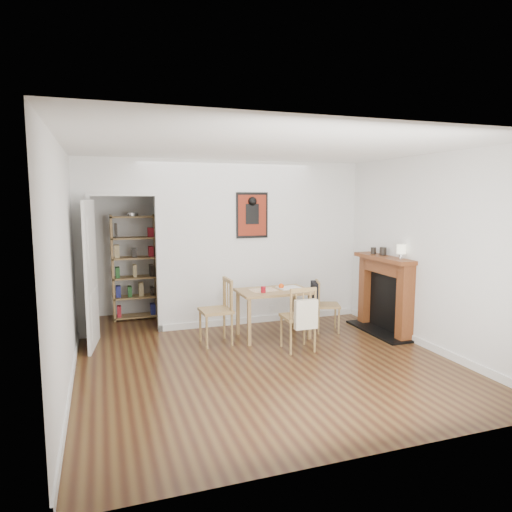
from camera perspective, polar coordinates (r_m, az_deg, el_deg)
name	(u,v)px	position (r m, az deg, el deg)	size (l,w,h in m)	color
ground	(255,352)	(6.16, -0.08, -11.91)	(5.20, 5.20, 0.00)	#50361A
room_shell	(234,244)	(7.17, -2.80, 1.46)	(5.20, 5.20, 5.20)	silver
dining_table	(273,296)	(6.64, 2.16, -4.98)	(1.02, 0.65, 0.70)	olive
chair_left	(216,311)	(6.40, -5.06, -6.91)	(0.48, 0.48, 0.92)	#A3864C
chair_right	(326,305)	(7.05, 8.76, -6.07)	(0.54, 0.50, 0.79)	#A3864C
chair_front	(298,317)	(6.14, 5.31, -7.65)	(0.45, 0.51, 0.88)	#A3864C
bookshelf	(135,268)	(7.89, -14.93, -1.42)	(0.74, 0.29, 1.75)	olive
fireplace	(385,292)	(7.17, 15.85, -4.32)	(0.45, 1.25, 1.16)	brown
red_glass	(263,290)	(6.43, 0.91, -4.21)	(0.07, 0.07, 0.09)	maroon
orange_fruit	(281,286)	(6.72, 3.17, -3.78)	(0.08, 0.08, 0.08)	#D9440B
placemat	(263,290)	(6.62, 0.92, -4.27)	(0.37, 0.28, 0.00)	beige
notebook	(289,288)	(6.77, 4.12, -3.98)	(0.32, 0.23, 0.02)	silver
mantel_lamp	(401,250)	(6.79, 17.71, 0.71)	(0.13, 0.13, 0.21)	silver
ceramic_jar_a	(383,251)	(7.16, 15.59, 0.58)	(0.10, 0.10, 0.12)	black
ceramic_jar_b	(373,251)	(7.29, 14.47, 0.66)	(0.08, 0.08, 0.10)	black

